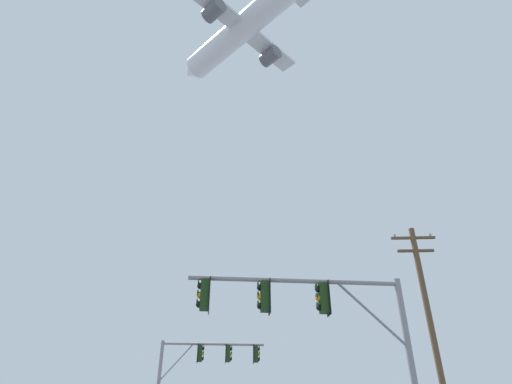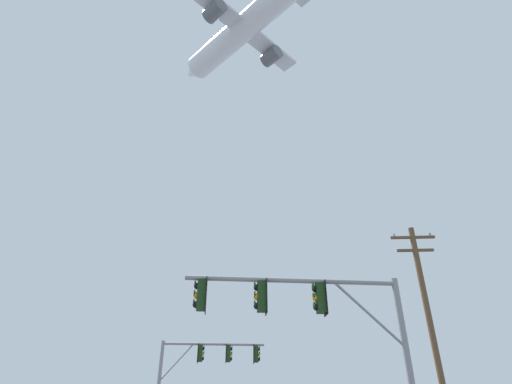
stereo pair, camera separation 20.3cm
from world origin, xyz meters
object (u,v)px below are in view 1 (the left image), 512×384
Objects in this scene: signal_pole_near at (318,319)px; utility_pole at (432,330)px; signal_pole_far at (202,367)px; airplane at (241,30)px.

utility_pole reaches higher than signal_pole_near.
signal_pole_far is 12.66m from utility_pole.
signal_pole_near is 55.82m from airplane.
utility_pole is (11.35, -5.55, 0.84)m from signal_pole_far.
signal_pole_near is 0.31× the size of airplane.
signal_pole_far is 0.58× the size of utility_pole.
airplane is at bearing 100.64° from signal_pole_near.
airplane is (-11.12, 21.03, 46.86)m from utility_pole.
signal_pole_near is 0.62× the size of utility_pole.
signal_pole_far reaches higher than signal_pole_near.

